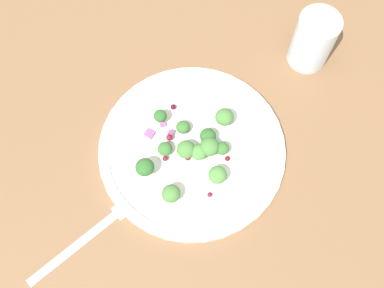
# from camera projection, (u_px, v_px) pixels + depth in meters

# --- Properties ---
(ground_plane) EXTENTS (1.80, 1.80, 0.02)m
(ground_plane) POSITION_uv_depth(u_px,v_px,m) (181.00, 166.00, 0.69)
(ground_plane) COLOR brown
(plate) EXTENTS (0.29, 0.29, 0.02)m
(plate) POSITION_uv_depth(u_px,v_px,m) (192.00, 149.00, 0.69)
(plate) COLOR white
(plate) RESTS_ON ground_plane
(dressing_pool) EXTENTS (0.17, 0.17, 0.00)m
(dressing_pool) POSITION_uv_depth(u_px,v_px,m) (192.00, 147.00, 0.68)
(dressing_pool) COLOR white
(dressing_pool) RESTS_ON plate
(broccoli_floret_0) EXTENTS (0.02, 0.02, 0.02)m
(broccoli_floret_0) POSITION_uv_depth(u_px,v_px,m) (165.00, 149.00, 0.67)
(broccoli_floret_0) COLOR #9EC684
(broccoli_floret_0) RESTS_ON plate
(broccoli_floret_1) EXTENTS (0.02, 0.02, 0.02)m
(broccoli_floret_1) POSITION_uv_depth(u_px,v_px,m) (160.00, 116.00, 0.68)
(broccoli_floret_1) COLOR #9EC684
(broccoli_floret_1) RESTS_ON plate
(broccoli_floret_2) EXTENTS (0.02, 0.02, 0.02)m
(broccoli_floret_2) POSITION_uv_depth(u_px,v_px,m) (183.00, 127.00, 0.68)
(broccoli_floret_2) COLOR #ADD18E
(broccoli_floret_2) RESTS_ON plate
(broccoli_floret_3) EXTENTS (0.03, 0.03, 0.03)m
(broccoli_floret_3) POSITION_uv_depth(u_px,v_px,m) (224.00, 117.00, 0.68)
(broccoli_floret_3) COLOR #9EC684
(broccoli_floret_3) RESTS_ON plate
(broccoli_floret_4) EXTENTS (0.03, 0.03, 0.03)m
(broccoli_floret_4) POSITION_uv_depth(u_px,v_px,m) (171.00, 194.00, 0.63)
(broccoli_floret_4) COLOR #9EC684
(broccoli_floret_4) RESTS_ON plate
(broccoli_floret_5) EXTENTS (0.03, 0.03, 0.03)m
(broccoli_floret_5) POSITION_uv_depth(u_px,v_px,m) (218.00, 175.00, 0.64)
(broccoli_floret_5) COLOR #ADD18E
(broccoli_floret_5) RESTS_ON plate
(broccoli_floret_6) EXTENTS (0.02, 0.02, 0.02)m
(broccoli_floret_6) POSITION_uv_depth(u_px,v_px,m) (208.00, 136.00, 0.67)
(broccoli_floret_6) COLOR #ADD18E
(broccoli_floret_6) RESTS_ON plate
(broccoli_floret_7) EXTENTS (0.03, 0.03, 0.03)m
(broccoli_floret_7) POSITION_uv_depth(u_px,v_px,m) (199.00, 152.00, 0.66)
(broccoli_floret_7) COLOR #8EB77A
(broccoli_floret_7) RESTS_ON plate
(broccoli_floret_8) EXTENTS (0.02, 0.02, 0.02)m
(broccoli_floret_8) POSITION_uv_depth(u_px,v_px,m) (222.00, 148.00, 0.66)
(broccoli_floret_8) COLOR #ADD18E
(broccoli_floret_8) RESTS_ON plate
(broccoli_floret_9) EXTENTS (0.03, 0.03, 0.03)m
(broccoli_floret_9) POSITION_uv_depth(u_px,v_px,m) (209.00, 147.00, 0.66)
(broccoli_floret_9) COLOR #9EC684
(broccoli_floret_9) RESTS_ON plate
(broccoli_floret_10) EXTENTS (0.03, 0.03, 0.03)m
(broccoli_floret_10) POSITION_uv_depth(u_px,v_px,m) (186.00, 150.00, 0.66)
(broccoli_floret_10) COLOR #8EB77A
(broccoli_floret_10) RESTS_ON plate
(broccoli_floret_11) EXTENTS (0.03, 0.03, 0.03)m
(broccoli_floret_11) POSITION_uv_depth(u_px,v_px,m) (145.00, 167.00, 0.64)
(broccoli_floret_11) COLOR #8EB77A
(broccoli_floret_11) RESTS_ON plate
(cranberry_0) EXTENTS (0.01, 0.01, 0.01)m
(cranberry_0) POSITION_uv_depth(u_px,v_px,m) (169.00, 137.00, 0.68)
(cranberry_0) COLOR maroon
(cranberry_0) RESTS_ON plate
(cranberry_1) EXTENTS (0.01, 0.01, 0.01)m
(cranberry_1) POSITION_uv_depth(u_px,v_px,m) (210.00, 195.00, 0.65)
(cranberry_1) COLOR maroon
(cranberry_1) RESTS_ON plate
(cranberry_2) EXTENTS (0.01, 0.01, 0.01)m
(cranberry_2) POSITION_uv_depth(u_px,v_px,m) (188.00, 158.00, 0.67)
(cranberry_2) COLOR maroon
(cranberry_2) RESTS_ON plate
(cranberry_3) EXTENTS (0.01, 0.01, 0.01)m
(cranberry_3) POSITION_uv_depth(u_px,v_px,m) (173.00, 107.00, 0.70)
(cranberry_3) COLOR #4C0A14
(cranberry_3) RESTS_ON plate
(cranberry_4) EXTENTS (0.01, 0.01, 0.01)m
(cranberry_4) POSITION_uv_depth(u_px,v_px,m) (165.00, 161.00, 0.66)
(cranberry_4) COLOR maroon
(cranberry_4) RESTS_ON plate
(cranberry_5) EXTENTS (0.01, 0.01, 0.01)m
(cranberry_5) POSITION_uv_depth(u_px,v_px,m) (227.00, 159.00, 0.67)
(cranberry_5) COLOR maroon
(cranberry_5) RESTS_ON plate
(onion_bit_0) EXTENTS (0.01, 0.01, 0.00)m
(onion_bit_0) POSITION_uv_depth(u_px,v_px,m) (162.00, 123.00, 0.69)
(onion_bit_0) COLOR #A35B93
(onion_bit_0) RESTS_ON plate
(onion_bit_1) EXTENTS (0.02, 0.02, 0.01)m
(onion_bit_1) POSITION_uv_depth(u_px,v_px,m) (149.00, 134.00, 0.69)
(onion_bit_1) COLOR #934C84
(onion_bit_1) RESTS_ON plate
(onion_bit_2) EXTENTS (0.01, 0.01, 0.01)m
(onion_bit_2) POSITION_uv_depth(u_px,v_px,m) (171.00, 134.00, 0.68)
(onion_bit_2) COLOR #843D75
(onion_bit_2) RESTS_ON plate
(fork) EXTENTS (0.15, 0.14, 0.01)m
(fork) POSITION_uv_depth(u_px,v_px,m) (90.00, 235.00, 0.64)
(fork) COLOR silver
(fork) RESTS_ON ground_plane
(water_glass) EXTENTS (0.07, 0.07, 0.10)m
(water_glass) POSITION_uv_depth(u_px,v_px,m) (313.00, 40.00, 0.71)
(water_glass) COLOR silver
(water_glass) RESTS_ON ground_plane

